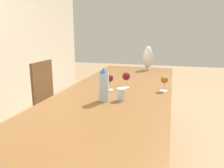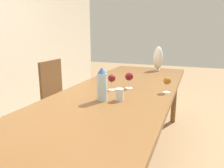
% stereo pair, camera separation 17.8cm
% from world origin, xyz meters
% --- Properties ---
extents(dining_table, '(3.18, 0.95, 0.76)m').
position_xyz_m(dining_table, '(0.00, 0.00, 0.70)').
color(dining_table, brown).
rests_on(dining_table, ground_plane).
extents(water_bottle, '(0.08, 0.08, 0.26)m').
position_xyz_m(water_bottle, '(-0.14, 0.03, 0.89)').
color(water_bottle, silver).
rests_on(water_bottle, dining_table).
extents(water_tumbler, '(0.07, 0.07, 0.09)m').
position_xyz_m(water_tumbler, '(-0.09, -0.10, 0.81)').
color(water_tumbler, silver).
rests_on(water_tumbler, dining_table).
extents(vase, '(0.13, 0.13, 0.32)m').
position_xyz_m(vase, '(1.37, -0.14, 0.93)').
color(vase, silver).
rests_on(vase, dining_table).
extents(wine_glass_0, '(0.07, 0.07, 0.14)m').
position_xyz_m(wine_glass_0, '(0.28, -0.41, 0.86)').
color(wine_glass_0, silver).
rests_on(wine_glass_0, dining_table).
extents(wine_glass_1, '(0.08, 0.08, 0.15)m').
position_xyz_m(wine_glass_1, '(0.30, -0.06, 0.87)').
color(wine_glass_1, silver).
rests_on(wine_glass_1, dining_table).
extents(wine_glass_3, '(0.07, 0.07, 0.14)m').
position_xyz_m(wine_glass_3, '(0.18, 0.07, 0.87)').
color(wine_glass_3, silver).
rests_on(wine_glass_3, dining_table).
extents(chair_far, '(0.44, 0.44, 0.95)m').
position_xyz_m(chair_far, '(0.50, 0.85, 0.51)').
color(chair_far, brown).
rests_on(chair_far, ground_plane).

